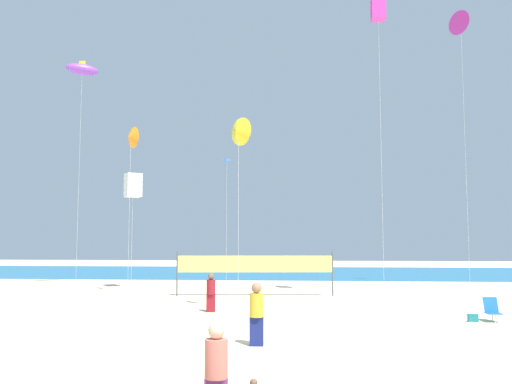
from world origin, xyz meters
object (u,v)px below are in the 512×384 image
kite_blue_diamond (227,163)px  kite_yellow_delta (239,131)px  kite_white_box (133,185)px  volleyball_net (255,266)px  kite_magenta_delta (461,23)px  mother_figure (216,370)px  beachgoer_maroon_shirt (211,291)px  folding_beach_chair (492,309)px  kite_magenta_box (378,10)px  beach_handbag (473,318)px  kite_orange_delta (131,137)px  kite_violet_inflatable (82,70)px  beachgoer_mustard_shirt (257,312)px

kite_blue_diamond → kite_yellow_delta: bearing=-79.8°
kite_white_box → kite_yellow_delta: bearing=-51.2°
volleyball_net → kite_magenta_delta: kite_magenta_delta is taller
mother_figure → beachgoer_maroon_shirt: size_ratio=1.04×
beachgoer_maroon_shirt → folding_beach_chair: bearing=-80.0°
kite_magenta_box → kite_white_box: 17.76m
folding_beach_chair → beach_handbag: bearing=157.9°
folding_beach_chair → kite_orange_delta: 20.44m
beach_handbag → kite_violet_inflatable: (-20.62, 12.20, 14.06)m
mother_figure → beachgoer_maroon_shirt: (-2.36, 13.62, -0.03)m
beachgoer_maroon_shirt → kite_blue_diamond: (-1.00, 12.05, 7.26)m
beachgoer_maroon_shirt → kite_magenta_delta: kite_magenta_delta is taller
beachgoer_maroon_shirt → kite_blue_diamond: 14.10m
beachgoer_mustard_shirt → volleyball_net: size_ratio=0.21×
kite_magenta_box → kite_white_box: bearing=164.1°
kite_white_box → kite_magenta_box: bearing=-15.9°
folding_beach_chair → mother_figure: bearing=-156.7°
beach_handbag → kite_blue_diamond: size_ratio=0.04×
kite_violet_inflatable → kite_yellow_delta: (11.56, -10.32, -6.44)m
beachgoer_maroon_shirt → kite_magenta_box: kite_magenta_box is taller
beach_handbag → kite_violet_inflatable: bearing=149.4°
kite_violet_inflatable → folding_beach_chair: bearing=-29.5°
beachgoer_maroon_shirt → kite_yellow_delta: kite_yellow_delta is taller
folding_beach_chair → volleyball_net: 12.75m
volleyball_net → kite_yellow_delta: (-0.17, -6.52, 6.12)m
beachgoer_maroon_shirt → kite_magenta_box: (8.12, 5.50, 14.58)m
kite_magenta_delta → folding_beach_chair: bearing=-104.4°
volleyball_net → kite_orange_delta: bearing=-179.5°
beachgoer_maroon_shirt → volleyball_net: size_ratio=0.19×
beachgoer_maroon_shirt → beachgoer_mustard_shirt: bearing=-141.2°
folding_beach_chair → beach_handbag: (-0.75, -0.11, -0.32)m
beach_handbag → kite_magenta_box: (-2.10, 7.35, 15.30)m
beach_handbag → kite_white_box: kite_white_box is taller
mother_figure → kite_blue_diamond: 26.87m
kite_yellow_delta → kite_magenta_delta: size_ratio=0.46×
folding_beach_chair → kite_violet_inflatable: bearing=119.7°
beach_handbag → kite_white_box: bearing=145.5°
folding_beach_chair → kite_magenta_box: size_ratio=0.06×
volleyball_net → kite_violet_inflatable: (-11.73, 3.81, 12.57)m
kite_orange_delta → kite_white_box: (-0.85, 3.22, -2.42)m
kite_blue_diamond → beach_handbag: bearing=-51.1°
mother_figure → kite_violet_inflatable: (-12.76, 23.96, 13.31)m
kite_yellow_delta → kite_magenta_delta: (13.49, 12.65, 9.71)m
mother_figure → beachgoer_mustard_shirt: size_ratio=0.93×
kite_blue_diamond → kite_orange_delta: (-4.75, -5.57, 0.73)m
beachgoer_mustard_shirt → kite_magenta_box: 19.92m
mother_figure → kite_white_box: (-8.96, 23.31, 5.54)m
folding_beach_chair → kite_orange_delta: bearing=123.0°
kite_blue_diamond → folding_beach_chair: bearing=-49.1°
kite_orange_delta → kite_yellow_delta: bearing=-43.0°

